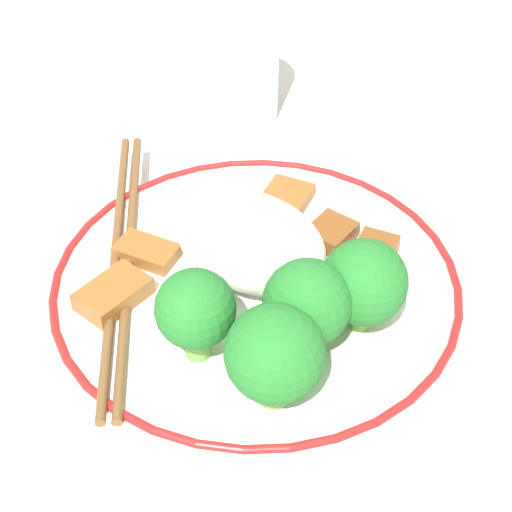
% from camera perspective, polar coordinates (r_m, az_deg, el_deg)
% --- Properties ---
extents(ground_plane, '(3.00, 3.00, 0.00)m').
position_cam_1_polar(ground_plane, '(0.50, 0.00, -3.11)').
color(ground_plane, silver).
extents(plate, '(0.24, 0.24, 0.02)m').
position_cam_1_polar(plate, '(0.49, 0.00, -2.28)').
color(plate, white).
rests_on(plate, ground_plane).
extents(rice_mound, '(0.09, 0.07, 0.04)m').
position_cam_1_polar(rice_mound, '(0.48, -0.41, 1.02)').
color(rice_mound, white).
rests_on(rice_mound, plate).
extents(broccoli_back_left, '(0.04, 0.04, 0.05)m').
position_cam_1_polar(broccoli_back_left, '(0.43, -4.07, -3.64)').
color(broccoli_back_left, '#72AD4C').
rests_on(broccoli_back_left, plate).
extents(broccoli_back_center, '(0.05, 0.05, 0.06)m').
position_cam_1_polar(broccoli_back_center, '(0.41, 1.26, -6.59)').
color(broccoli_back_center, '#72AD4C').
rests_on(broccoli_back_center, plate).
extents(broccoli_back_right, '(0.05, 0.05, 0.06)m').
position_cam_1_polar(broccoli_back_right, '(0.43, 3.42, -3.25)').
color(broccoli_back_right, '#72AD4C').
rests_on(broccoli_back_right, plate).
extents(broccoli_mid_left, '(0.05, 0.05, 0.05)m').
position_cam_1_polar(broccoli_mid_left, '(0.45, 7.20, -1.79)').
color(broccoli_mid_left, '#72AD4C').
rests_on(broccoli_mid_left, plate).
extents(meat_near_front, '(0.03, 0.04, 0.01)m').
position_cam_1_polar(meat_near_front, '(0.48, -9.51, -2.51)').
color(meat_near_front, '#995B28').
rests_on(meat_near_front, plate).
extents(meat_near_left, '(0.03, 0.04, 0.01)m').
position_cam_1_polar(meat_near_left, '(0.54, 1.98, 3.81)').
color(meat_near_left, '#995B28').
rests_on(meat_near_left, plate).
extents(meat_near_right, '(0.04, 0.03, 0.01)m').
position_cam_1_polar(meat_near_right, '(0.50, -7.30, 0.28)').
color(meat_near_right, '#995B28').
rests_on(meat_near_right, plate).
extents(meat_near_back, '(0.03, 0.03, 0.01)m').
position_cam_1_polar(meat_near_back, '(0.50, 7.95, 0.28)').
color(meat_near_back, brown).
rests_on(meat_near_back, plate).
extents(meat_on_rice_edge, '(0.02, 0.03, 0.01)m').
position_cam_1_polar(meat_on_rice_edge, '(0.51, 5.03, 1.53)').
color(meat_on_rice_edge, brown).
rests_on(meat_on_rice_edge, plate).
extents(chopsticks, '(0.16, 0.19, 0.01)m').
position_cam_1_polar(chopsticks, '(0.50, -8.92, -0.11)').
color(chopsticks, brown).
rests_on(chopsticks, plate).
extents(drinking_glass, '(0.07, 0.07, 0.09)m').
position_cam_1_polar(drinking_glass, '(0.63, -1.89, 12.73)').
color(drinking_glass, silver).
rests_on(drinking_glass, ground_plane).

